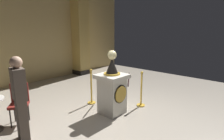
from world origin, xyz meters
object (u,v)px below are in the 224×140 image
Objects in this scene: stanchion_far at (91,91)px; bystander_guest at (20,97)px; stanchion_near at (141,94)px; cafe_chair_red at (19,100)px; pedestal_clock at (112,89)px.

stanchion_far is 2.30m from bystander_guest.
stanchion_near is at bearing -15.96° from bystander_guest.
stanchion_near is 1.08× the size of cafe_chair_red.
pedestal_clock is 1.59× the size of stanchion_far.
pedestal_clock reaches higher than stanchion_far.
stanchion_far is at bearing 9.18° from bystander_guest.
stanchion_near is 1.48m from stanchion_far.
pedestal_clock is 0.98× the size of bystander_guest.
stanchion_near reaches higher than cafe_chair_red.
stanchion_near is (0.92, -0.31, -0.30)m from pedestal_clock.
stanchion_far is at bearing -11.03° from cafe_chair_red.
pedestal_clock is 2.26m from cafe_chair_red.
bystander_guest reaches higher than stanchion_far.
stanchion_far is at bearing 124.10° from stanchion_near.
cafe_chair_red is (-1.85, 1.29, -0.09)m from pedestal_clock.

